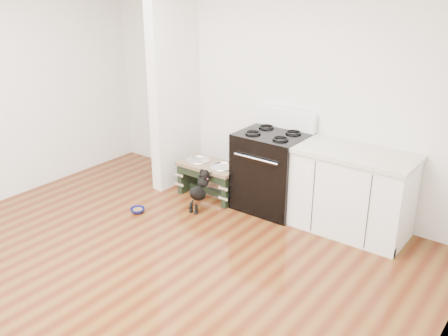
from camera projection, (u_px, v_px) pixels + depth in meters
ground at (120, 284)px, 4.50m from camera, size 5.00×5.00×0.00m
room_shell at (104, 110)px, 3.90m from camera, size 5.00×5.00×5.00m
partition_wall at (174, 81)px, 6.21m from camera, size 0.15×0.80×2.70m
oven_range at (272, 170)px, 5.79m from camera, size 0.76×0.69×1.14m
cabinet_run at (352, 192)px, 5.26m from camera, size 1.24×0.64×0.91m
dog_feeder at (210, 173)px, 6.14m from camera, size 0.79×0.42×0.45m
puppy at (200, 189)px, 5.81m from camera, size 0.14×0.40×0.48m
floor_bowl at (138, 210)px, 5.82m from camera, size 0.17×0.17×0.05m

